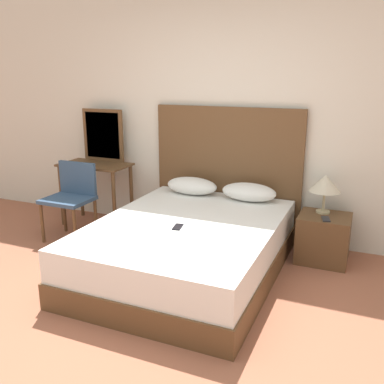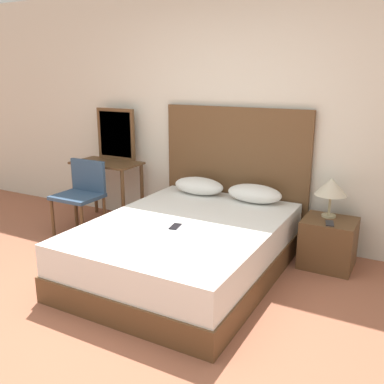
{
  "view_description": "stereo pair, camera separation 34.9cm",
  "coord_description": "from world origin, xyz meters",
  "px_view_note": "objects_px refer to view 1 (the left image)",
  "views": [
    {
      "loc": [
        1.47,
        -2.19,
        1.79
      ],
      "look_at": [
        0.01,
        1.23,
        0.75
      ],
      "focal_mm": 40.0,
      "sensor_mm": 36.0,
      "label": 1
    },
    {
      "loc": [
        1.79,
        -2.04,
        1.79
      ],
      "look_at": [
        0.01,
        1.23,
        0.75
      ],
      "focal_mm": 40.0,
      "sensor_mm": 36.0,
      "label": 2
    }
  ],
  "objects_px": {
    "vanity_desk": "(95,176)",
    "chair": "(72,194)",
    "bed": "(187,248)",
    "table_lamp": "(325,184)",
    "phone_on_nightstand": "(326,219)",
    "nightstand": "(323,238)",
    "phone_on_bed": "(178,227)"
  },
  "relations": [
    {
      "from": "chair",
      "to": "table_lamp",
      "type": "bearing_deg",
      "value": 11.8
    },
    {
      "from": "phone_on_bed",
      "to": "vanity_desk",
      "type": "relative_size",
      "value": 0.19
    },
    {
      "from": "table_lamp",
      "to": "bed",
      "type": "bearing_deg",
      "value": -141.47
    },
    {
      "from": "bed",
      "to": "vanity_desk",
      "type": "height_order",
      "value": "vanity_desk"
    },
    {
      "from": "nightstand",
      "to": "bed",
      "type": "bearing_deg",
      "value": -145.3
    },
    {
      "from": "table_lamp",
      "to": "chair",
      "type": "bearing_deg",
      "value": -168.2
    },
    {
      "from": "table_lamp",
      "to": "chair",
      "type": "relative_size",
      "value": 0.45
    },
    {
      "from": "phone_on_bed",
      "to": "table_lamp",
      "type": "height_order",
      "value": "table_lamp"
    },
    {
      "from": "bed",
      "to": "vanity_desk",
      "type": "distance_m",
      "value": 1.77
    },
    {
      "from": "bed",
      "to": "chair",
      "type": "height_order",
      "value": "chair"
    },
    {
      "from": "table_lamp",
      "to": "vanity_desk",
      "type": "xyz_separation_m",
      "value": [
        -2.62,
        -0.07,
        -0.16
      ]
    },
    {
      "from": "table_lamp",
      "to": "chair",
      "type": "height_order",
      "value": "table_lamp"
    },
    {
      "from": "phone_on_nightstand",
      "to": "chair",
      "type": "height_order",
      "value": "chair"
    },
    {
      "from": "chair",
      "to": "nightstand",
      "type": "bearing_deg",
      "value": 9.81
    },
    {
      "from": "nightstand",
      "to": "phone_on_bed",
      "type": "bearing_deg",
      "value": -140.28
    },
    {
      "from": "chair",
      "to": "phone_on_nightstand",
      "type": "bearing_deg",
      "value": 7.42
    },
    {
      "from": "nightstand",
      "to": "table_lamp",
      "type": "bearing_deg",
      "value": 111.11
    },
    {
      "from": "table_lamp",
      "to": "vanity_desk",
      "type": "distance_m",
      "value": 2.63
    },
    {
      "from": "phone_on_bed",
      "to": "table_lamp",
      "type": "xyz_separation_m",
      "value": [
        1.09,
        1.02,
        0.25
      ]
    },
    {
      "from": "vanity_desk",
      "to": "chair",
      "type": "xyz_separation_m",
      "value": [
        0.02,
        -0.47,
        -0.09
      ]
    },
    {
      "from": "vanity_desk",
      "to": "chair",
      "type": "relative_size",
      "value": 0.98
    },
    {
      "from": "phone_on_bed",
      "to": "phone_on_nightstand",
      "type": "height_order",
      "value": "phone_on_bed"
    },
    {
      "from": "bed",
      "to": "phone_on_nightstand",
      "type": "distance_m",
      "value": 1.32
    },
    {
      "from": "nightstand",
      "to": "vanity_desk",
      "type": "xyz_separation_m",
      "value": [
        -2.66,
        0.02,
        0.36
      ]
    },
    {
      "from": "phone_on_bed",
      "to": "nightstand",
      "type": "distance_m",
      "value": 1.49
    },
    {
      "from": "bed",
      "to": "phone_on_bed",
      "type": "bearing_deg",
      "value": -95.69
    },
    {
      "from": "nightstand",
      "to": "vanity_desk",
      "type": "height_order",
      "value": "vanity_desk"
    },
    {
      "from": "vanity_desk",
      "to": "nightstand",
      "type": "bearing_deg",
      "value": -0.41
    },
    {
      "from": "table_lamp",
      "to": "phone_on_nightstand",
      "type": "height_order",
      "value": "table_lamp"
    },
    {
      "from": "vanity_desk",
      "to": "chair",
      "type": "bearing_deg",
      "value": -87.53
    },
    {
      "from": "phone_on_bed",
      "to": "table_lamp",
      "type": "distance_m",
      "value": 1.52
    },
    {
      "from": "phone_on_bed",
      "to": "nightstand",
      "type": "bearing_deg",
      "value": 39.72
    }
  ]
}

